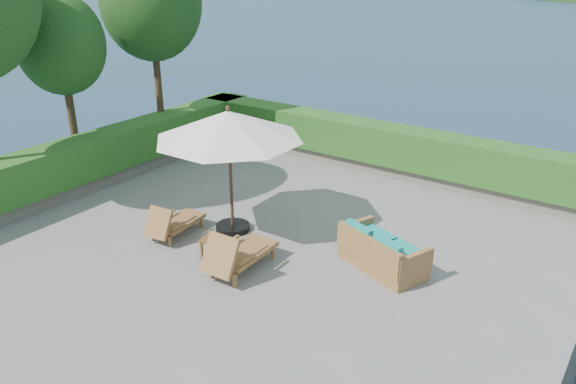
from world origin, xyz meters
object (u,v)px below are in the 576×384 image
Objects in this scene: patio_umbrella at (229,126)px; side_table at (213,242)px; lounge_right at (238,253)px; lounge_left at (173,222)px; wicker_loveseat at (381,254)px.

side_table is at bearing -67.17° from patio_umbrella.
patio_umbrella reaches higher than lounge_right.
side_table is (0.50, -1.19, -2.00)m from patio_umbrella.
lounge_left is at bearing -130.76° from patio_umbrella.
side_table is 3.31m from wicker_loveseat.
wicker_loveseat is (2.18, 1.67, -0.07)m from lounge_right.
wicker_loveseat reaches higher than side_table.
lounge_right is 3.40× the size of side_table.
patio_umbrella is at bearing -153.25° from wicker_loveseat.
patio_umbrella is 2.41m from lounge_left.
patio_umbrella is at bearing 112.83° from side_table.
side_table is (-0.74, 0.12, -0.03)m from lounge_right.
patio_umbrella reaches higher than lounge_left.
wicker_loveseat is at bearing 35.28° from lounge_right.
lounge_left is 1.36m from side_table.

